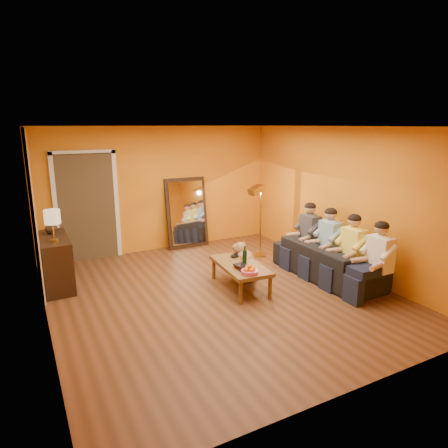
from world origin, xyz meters
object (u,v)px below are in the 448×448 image
sofa (327,261)px  person_far_right (310,234)px  mirror_frame (187,213)px  laptop (239,256)px  floor_lamp (260,222)px  person_far_left (380,260)px  person_mid_left (353,250)px  dog (245,260)px  table_lamp (53,226)px  coffee_table (240,276)px  vase (51,227)px  sideboard (56,262)px  tumbler (243,258)px  person_mid_right (330,242)px  wine_bottle (245,255)px

sofa → person_far_right: (0.13, 0.65, 0.30)m
mirror_frame → laptop: 2.25m
floor_lamp → person_far_left: floor_lamp is taller
person_mid_left → dog: bearing=143.0°
table_lamp → person_mid_left: table_lamp is taller
coffee_table → vase: 3.27m
sideboard → person_mid_left: size_ratio=0.97×
laptop → person_far_left: bearing=-75.5°
person_far_right → vase: size_ratio=5.85×
tumbler → person_mid_left: bearing=-28.5°
mirror_frame → tumbler: (-0.01, -2.46, -0.30)m
coffee_table → vase: bearing=151.5°
mirror_frame → sofa: bearing=-63.2°
sideboard → laptop: (2.84, -1.15, 0.01)m
sideboard → floor_lamp: (3.84, -0.25, 0.29)m
sofa → vase: bearing=64.3°
dog → person_far_left: person_far_left is taller
person_mid_right → wine_bottle: size_ratio=3.94×
table_lamp → wine_bottle: table_lamp is taller
floor_lamp → laptop: bearing=-147.0°
dog → coffee_table: bearing=-122.3°
person_mid_left → person_mid_right: size_ratio=1.00×
coffee_table → floor_lamp: bearing=51.3°
coffee_table → tumbler: bearing=49.8°
table_lamp → vase: bearing=90.0°
wine_bottle → person_far_left: bearing=-36.8°
floor_lamp → wine_bottle: 1.73m
sideboard → person_far_left: bearing=-32.6°
mirror_frame → person_mid_left: (1.58, -3.32, -0.15)m
wine_bottle → person_far_right: bearing=13.7°
person_mid_right → vase: 4.79m
person_far_left → wine_bottle: size_ratio=3.94×
person_far_right → person_mid_left: bearing=-90.0°
sofa → person_far_left: size_ratio=1.73×
floor_lamp → wine_bottle: (-1.13, -1.29, -0.14)m
coffee_table → person_far_left: (1.71, -1.29, 0.40)m
table_lamp → coffee_table: (2.66, -1.20, -0.90)m
sofa → wine_bottle: bearing=81.0°
dog → wine_bottle: wine_bottle is taller
sofa → tumbler: 1.53m
vase → sideboard: bearing=-90.0°
sideboard → person_far_left: size_ratio=0.97×
dog → sofa: bearing=-17.5°
coffee_table → person_mid_left: (1.71, -0.74, 0.40)m
person_far_right → wine_bottle: size_ratio=3.94×
floor_lamp → person_far_left: size_ratio=1.18×
floor_lamp → person_far_right: size_ratio=1.18×
mirror_frame → person_mid_left: size_ratio=1.25×
coffee_table → mirror_frame: bearing=91.9°
laptop → dog: bearing=-37.8°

